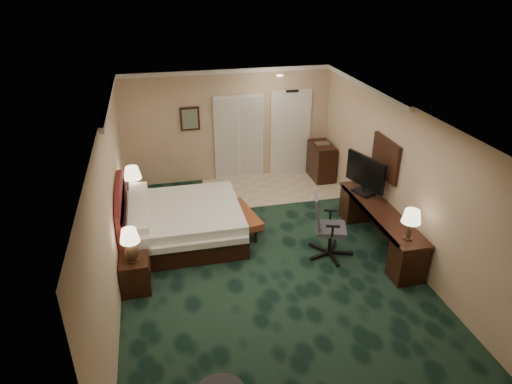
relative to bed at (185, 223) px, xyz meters
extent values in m
cube|color=black|center=(1.33, -1.12, -0.34)|extent=(5.00, 7.50, 0.00)
cube|color=white|center=(1.33, -1.12, 2.36)|extent=(5.00, 7.50, 0.00)
cube|color=tan|center=(1.33, 2.63, 1.01)|extent=(5.00, 0.00, 2.70)
cube|color=tan|center=(1.33, -4.87, 1.01)|extent=(5.00, 0.00, 2.70)
cube|color=tan|center=(-1.17, -1.12, 1.01)|extent=(0.00, 7.50, 2.70)
cube|color=tan|center=(3.83, -1.12, 1.01)|extent=(0.00, 7.50, 2.70)
cube|color=beige|center=(2.23, 1.78, -0.33)|extent=(3.20, 1.70, 0.01)
cube|color=white|center=(2.88, 2.60, 0.71)|extent=(1.02, 0.06, 2.18)
cube|color=beige|center=(1.58, 2.59, 0.71)|extent=(1.20, 0.06, 2.10)
cube|color=#4B7262|center=(0.43, 2.59, 1.26)|extent=(0.45, 0.06, 0.55)
cube|color=white|center=(3.79, -0.52, 1.21)|extent=(0.05, 0.95, 0.75)
cube|color=silver|center=(0.00, 0.00, 0.00)|extent=(2.14, 1.98, 0.68)
cube|color=black|center=(-0.92, -1.39, -0.05)|extent=(0.46, 0.53, 0.58)
cube|color=black|center=(-0.94, 0.97, -0.07)|extent=(0.43, 0.49, 0.54)
cube|color=maroon|center=(1.14, 0.06, -0.13)|extent=(0.65, 1.28, 0.41)
cube|color=black|center=(3.53, -1.07, 0.04)|extent=(0.56, 2.62, 0.76)
cube|color=black|center=(3.50, -0.34, 0.81)|extent=(0.38, 0.98, 0.78)
cube|color=black|center=(3.54, 2.08, 0.11)|extent=(0.47, 0.85, 0.90)
camera|label=1|loc=(-0.36, -7.71, 4.45)|focal=32.00mm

